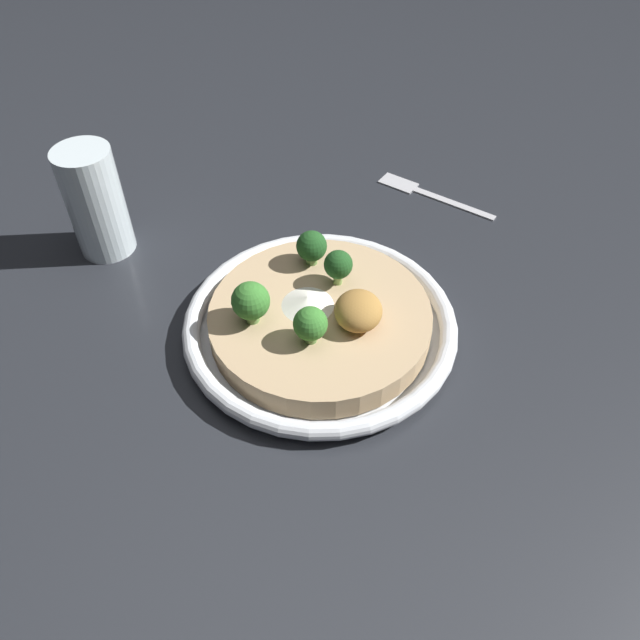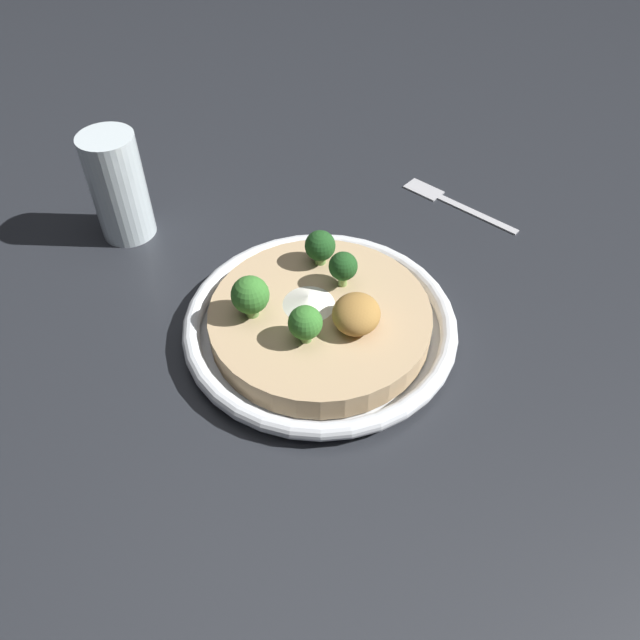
{
  "view_description": "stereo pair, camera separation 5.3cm",
  "coord_description": "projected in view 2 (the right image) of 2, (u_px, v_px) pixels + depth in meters",
  "views": [
    {
      "loc": [
        0.44,
        0.03,
        0.48
      ],
      "look_at": [
        0.0,
        0.0,
        0.02
      ],
      "focal_mm": 35.0,
      "sensor_mm": 36.0,
      "label": 1
    },
    {
      "loc": [
        0.43,
        0.08,
        0.48
      ],
      "look_at": [
        0.0,
        0.0,
        0.02
      ],
      "focal_mm": 35.0,
      "sensor_mm": 36.0,
      "label": 2
    }
  ],
  "objects": [
    {
      "name": "fork_utensil",
      "position": [
        448.0,
        200.0,
        0.8
      ],
      "size": [
        0.1,
        0.15,
        0.0
      ],
      "rotation": [
        0.0,
        0.0,
        4.18
      ],
      "color": "#B7B7BC",
      "rests_on": "ground_plane"
    },
    {
      "name": "crispy_onion_garnish",
      "position": [
        356.0,
        314.0,
        0.6
      ],
      "size": [
        0.05,
        0.05,
        0.03
      ],
      "color": "#A37538",
      "rests_on": "risotto_bowl"
    },
    {
      "name": "broccoli_front_left",
      "position": [
        320.0,
        246.0,
        0.66
      ],
      "size": [
        0.03,
        0.03,
        0.04
      ],
      "color": "#668E47",
      "rests_on": "risotto_bowl"
    },
    {
      "name": "risotto_bowl",
      "position": [
        320.0,
        323.0,
        0.64
      ],
      "size": [
        0.28,
        0.28,
        0.03
      ],
      "color": "silver",
      "rests_on": "ground_plane"
    },
    {
      "name": "cheese_sprinkle",
      "position": [
        309.0,
        300.0,
        0.62
      ],
      "size": [
        0.05,
        0.05,
        0.01
      ],
      "color": "white",
      "rests_on": "risotto_bowl"
    },
    {
      "name": "drinking_glass",
      "position": [
        118.0,
        187.0,
        0.72
      ],
      "size": [
        0.06,
        0.06,
        0.13
      ],
      "color": "silver",
      "rests_on": "ground_plane"
    },
    {
      "name": "broccoli_back_left",
      "position": [
        343.0,
        267.0,
        0.63
      ],
      "size": [
        0.03,
        0.03,
        0.04
      ],
      "color": "#84A856",
      "rests_on": "risotto_bowl"
    },
    {
      "name": "ground_plane",
      "position": [
        320.0,
        333.0,
        0.65
      ],
      "size": [
        6.0,
        6.0,
        0.0
      ],
      "primitive_type": "plane",
      "color": "#23262B"
    },
    {
      "name": "broccoli_right",
      "position": [
        305.0,
        323.0,
        0.58
      ],
      "size": [
        0.03,
        0.03,
        0.04
      ],
      "color": "#668E47",
      "rests_on": "risotto_bowl"
    },
    {
      "name": "broccoli_front_right",
      "position": [
        250.0,
        296.0,
        0.6
      ],
      "size": [
        0.04,
        0.04,
        0.05
      ],
      "color": "#668E47",
      "rests_on": "risotto_bowl"
    }
  ]
}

